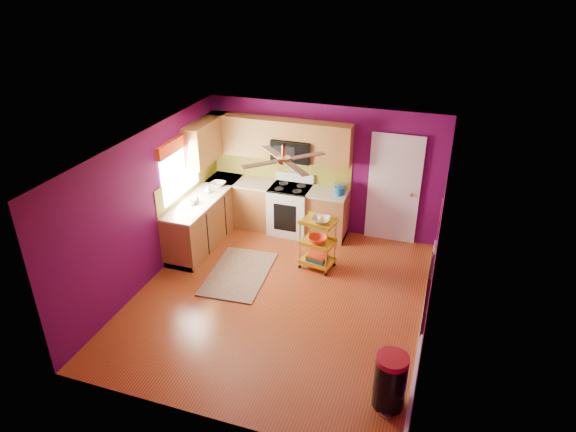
% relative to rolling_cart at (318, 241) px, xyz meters
% --- Properties ---
extents(ground, '(5.00, 5.00, 0.00)m').
position_rel_rolling_cart_xyz_m(ground, '(-0.31, -1.07, -0.52)').
color(ground, maroon).
rests_on(ground, ground).
extents(room_envelope, '(4.54, 5.04, 2.52)m').
position_rel_rolling_cart_xyz_m(room_envelope, '(-0.29, -1.07, 1.11)').
color(room_envelope, '#5A0A48').
rests_on(room_envelope, ground).
extents(lower_cabinets, '(2.81, 2.31, 0.94)m').
position_rel_rolling_cart_xyz_m(lower_cabinets, '(-1.66, 0.75, -0.09)').
color(lower_cabinets, brown).
rests_on(lower_cabinets, ground).
extents(electric_range, '(0.76, 0.66, 1.13)m').
position_rel_rolling_cart_xyz_m(electric_range, '(-0.86, 1.11, -0.04)').
color(electric_range, white).
rests_on(electric_range, ground).
extents(upper_cabinetry, '(2.80, 2.30, 1.26)m').
position_rel_rolling_cart_xyz_m(upper_cabinetry, '(-1.55, 1.11, 1.28)').
color(upper_cabinetry, brown).
rests_on(upper_cabinetry, ground).
extents(left_window, '(0.08, 1.35, 1.08)m').
position_rel_rolling_cart_xyz_m(left_window, '(-2.53, -0.02, 1.21)').
color(left_window, white).
rests_on(left_window, ground).
extents(panel_door, '(0.95, 0.11, 2.15)m').
position_rel_rolling_cart_xyz_m(panel_door, '(1.04, 1.40, 0.50)').
color(panel_door, white).
rests_on(panel_door, ground).
extents(right_wall_art, '(0.04, 2.74, 1.04)m').
position_rel_rolling_cart_xyz_m(right_wall_art, '(1.92, -1.41, 0.92)').
color(right_wall_art, black).
rests_on(right_wall_art, ground).
extents(ceiling_fan, '(1.01, 1.01, 0.26)m').
position_rel_rolling_cart_xyz_m(ceiling_fan, '(-0.31, -0.87, 1.77)').
color(ceiling_fan, '#BF8C3F').
rests_on(ceiling_fan, ground).
extents(shag_rug, '(1.07, 1.63, 0.02)m').
position_rel_rolling_cart_xyz_m(shag_rug, '(-1.21, -0.64, -0.51)').
color(shag_rug, black).
rests_on(shag_rug, ground).
extents(rolling_cart, '(0.63, 0.51, 1.02)m').
position_rel_rolling_cart_xyz_m(rolling_cart, '(0.00, 0.00, 0.00)').
color(rolling_cart, gold).
rests_on(rolling_cart, ground).
extents(trash_can, '(0.51, 0.51, 0.75)m').
position_rel_rolling_cart_xyz_m(trash_can, '(1.64, -2.69, -0.15)').
color(trash_can, black).
rests_on(trash_can, ground).
extents(teal_kettle, '(0.18, 0.18, 0.21)m').
position_rel_rolling_cart_xyz_m(teal_kettle, '(0.09, 1.07, 0.50)').
color(teal_kettle, '#12668D').
rests_on(teal_kettle, lower_cabinets).
extents(toaster, '(0.22, 0.15, 0.18)m').
position_rel_rolling_cart_xyz_m(toaster, '(0.09, 1.21, 0.51)').
color(toaster, beige).
rests_on(toaster, lower_cabinets).
extents(soap_bottle_a, '(0.08, 0.09, 0.19)m').
position_rel_rolling_cart_xyz_m(soap_bottle_a, '(-2.24, -0.08, 0.51)').
color(soap_bottle_a, '#EA3F72').
rests_on(soap_bottle_a, lower_cabinets).
extents(soap_bottle_b, '(0.12, 0.12, 0.15)m').
position_rel_rolling_cart_xyz_m(soap_bottle_b, '(-2.23, 0.38, 0.49)').
color(soap_bottle_b, white).
rests_on(soap_bottle_b, lower_cabinets).
extents(counter_dish, '(0.27, 0.27, 0.07)m').
position_rel_rolling_cart_xyz_m(counter_dish, '(-2.20, 0.75, 0.45)').
color(counter_dish, white).
rests_on(counter_dish, lower_cabinets).
extents(counter_cup, '(0.12, 0.12, 0.09)m').
position_rel_rolling_cart_xyz_m(counter_cup, '(-2.26, -0.18, 0.46)').
color(counter_cup, white).
rests_on(counter_cup, lower_cabinets).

